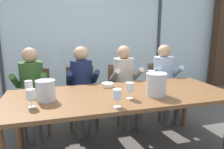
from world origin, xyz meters
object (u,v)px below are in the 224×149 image
at_px(chair_center, 123,87).
at_px(wine_glass_center_pour, 31,95).
at_px(wine_glass_by_left_taster, 29,86).
at_px(chair_left_of_center, 81,91).
at_px(person_olive_shirt, 31,86).
at_px(ice_bucket_primary, 46,90).
at_px(wine_glass_near_bucket, 151,74).
at_px(ice_bucket_secondary, 156,84).
at_px(person_pale_blue_shirt, 165,77).
at_px(chair_near_curtain, 35,95).
at_px(person_beige_jumper, 125,79).
at_px(person_navy_polo, 82,82).
at_px(wine_glass_by_right_taster, 117,95).
at_px(tasting_bowl, 108,85).
at_px(wine_glass_spare_empty, 130,88).
at_px(chair_right_of_center, 161,85).
at_px(dining_table, 120,99).

relative_size(chair_center, wine_glass_center_pour, 5.12).
xyz_separation_m(wine_glass_by_left_taster, wine_glass_center_pour, (0.05, -0.36, 0.00)).
relative_size(chair_left_of_center, person_olive_shirt, 0.74).
relative_size(ice_bucket_primary, wine_glass_near_bucket, 1.24).
relative_size(person_olive_shirt, ice_bucket_secondary, 4.77).
relative_size(person_olive_shirt, person_pale_blue_shirt, 1.00).
relative_size(chair_near_curtain, person_beige_jumper, 0.74).
bearing_deg(person_navy_polo, wine_glass_by_right_taster, -80.83).
height_order(person_beige_jumper, tasting_bowl, person_beige_jumper).
height_order(wine_glass_near_bucket, wine_glass_center_pour, same).
bearing_deg(wine_glass_by_right_taster, ice_bucket_secondary, 23.00).
xyz_separation_m(tasting_bowl, wine_glass_near_bucket, (0.62, 0.03, 0.09)).
distance_m(chair_near_curtain, ice_bucket_secondary, 1.77).
bearing_deg(chair_near_curtain, wine_glass_by_right_taster, -53.92).
xyz_separation_m(person_navy_polo, person_pale_blue_shirt, (1.35, 0.00, 0.00)).
height_order(ice_bucket_secondary, wine_glass_near_bucket, ice_bucket_secondary).
height_order(person_beige_jumper, wine_glass_spare_empty, person_beige_jumper).
distance_m(person_navy_polo, ice_bucket_secondary, 1.18).
height_order(person_pale_blue_shirt, tasting_bowl, person_pale_blue_shirt).
height_order(chair_right_of_center, person_pale_blue_shirt, person_pale_blue_shirt).
bearing_deg(wine_glass_by_left_taster, person_navy_polo, 42.11).
xyz_separation_m(person_navy_polo, ice_bucket_primary, (-0.48, -0.80, 0.15)).
height_order(dining_table, person_beige_jumper, person_beige_jumper).
relative_size(chair_left_of_center, person_beige_jumper, 0.74).
relative_size(wine_glass_by_right_taster, wine_glass_spare_empty, 1.00).
xyz_separation_m(ice_bucket_primary, wine_glass_center_pour, (-0.13, -0.15, 0.01)).
distance_m(tasting_bowl, wine_glass_near_bucket, 0.63).
bearing_deg(person_beige_jumper, wine_glass_by_left_taster, -157.83).
bearing_deg(person_pale_blue_shirt, person_olive_shirt, -174.37).
height_order(person_pale_blue_shirt, wine_glass_spare_empty, person_pale_blue_shirt).
bearing_deg(chair_right_of_center, tasting_bowl, -155.24).
height_order(chair_right_of_center, wine_glass_spare_empty, wine_glass_spare_empty).
relative_size(person_navy_polo, ice_bucket_primary, 5.60).
xyz_separation_m(ice_bucket_secondary, wine_glass_spare_empty, (-0.32, -0.02, -0.01)).
xyz_separation_m(person_olive_shirt, wine_glass_center_pour, (0.10, -0.95, 0.15)).
xyz_separation_m(dining_table, ice_bucket_secondary, (0.36, -0.17, 0.19)).
bearing_deg(chair_center, wine_glass_by_left_taster, -155.56).
xyz_separation_m(tasting_bowl, wine_glass_spare_empty, (0.11, -0.51, 0.09)).
bearing_deg(wine_glass_center_pour, ice_bucket_primary, 50.45).
bearing_deg(wine_glass_center_pour, chair_center, 40.96).
height_order(person_pale_blue_shirt, wine_glass_by_left_taster, person_pale_blue_shirt).
bearing_deg(ice_bucket_secondary, wine_glass_by_left_taster, 165.29).
relative_size(person_beige_jumper, tasting_bowl, 7.82).
xyz_separation_m(chair_center, person_navy_polo, (-0.68, -0.16, 0.17)).
distance_m(chair_center, person_olive_shirt, 1.40).
distance_m(person_navy_polo, wine_glass_by_left_taster, 0.90).
distance_m(chair_center, person_navy_polo, 0.72).
distance_m(dining_table, person_beige_jumper, 0.85).
relative_size(chair_near_curtain, person_pale_blue_shirt, 0.74).
bearing_deg(person_beige_jumper, wine_glass_spare_empty, -108.99).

